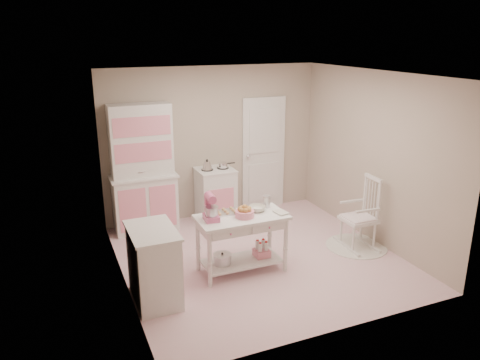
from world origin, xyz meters
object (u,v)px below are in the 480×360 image
at_px(stove, 216,195).
at_px(base_cabinet, 154,265).
at_px(stand_mixer, 211,208).
at_px(bread_basket, 245,214).
at_px(work_table, 242,244).
at_px(rocking_chair, 359,213).
at_px(hutch, 143,169).

xyz_separation_m(stove, base_cabinet, (-1.55, -2.11, 0.00)).
relative_size(stove, stand_mixer, 2.71).
distance_m(stand_mixer, bread_basket, 0.46).
distance_m(base_cabinet, bread_basket, 1.34).
bearing_deg(stand_mixer, stove, 73.18).
xyz_separation_m(stove, bread_basket, (-0.28, -1.90, 0.39)).
distance_m(work_table, stand_mixer, 0.71).
bearing_deg(work_table, bread_basket, -68.20).
bearing_deg(rocking_chair, bread_basket, -174.85).
bearing_deg(work_table, stand_mixer, 177.27).
height_order(stove, work_table, stove).
bearing_deg(base_cabinet, work_table, 11.67).
bearing_deg(stand_mixer, bread_basket, -4.36).
bearing_deg(stand_mixer, rocking_chair, 4.45).
relative_size(stove, bread_basket, 3.68).
relative_size(base_cabinet, stand_mixer, 2.71).
height_order(hutch, bread_basket, hutch).
height_order(stove, rocking_chair, rocking_chair).
distance_m(hutch, stove, 1.33).
distance_m(stove, bread_basket, 1.96).
bearing_deg(base_cabinet, rocking_chair, 4.87).
relative_size(stove, work_table, 0.77).
bearing_deg(hutch, work_table, -64.75).
height_order(rocking_chair, stand_mixer, stand_mixer).
xyz_separation_m(hutch, stand_mixer, (0.48, -1.88, -0.07)).
distance_m(hutch, rocking_chair, 3.42).
distance_m(hutch, bread_basket, 2.17).
bearing_deg(hutch, stove, -2.39).
bearing_deg(stand_mixer, base_cabinet, -156.80).
bearing_deg(base_cabinet, stove, 53.67).
relative_size(rocking_chair, work_table, 0.92).
distance_m(stove, rocking_chair, 2.44).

